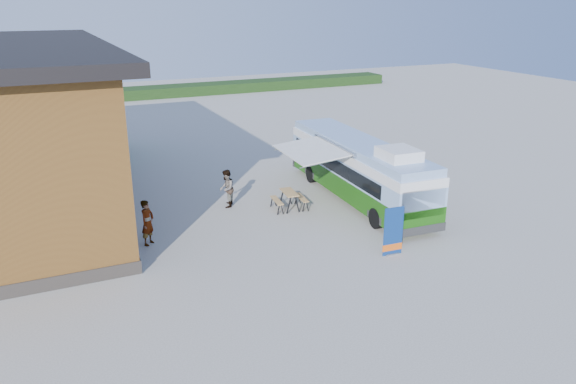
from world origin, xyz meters
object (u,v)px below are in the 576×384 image
person_b (227,189)px  slurry_tanker (100,134)px  bus (359,167)px  picnic_table (289,196)px  banner (393,236)px  person_a (148,223)px

person_b → slurry_tanker: (-4.25, 11.80, 0.52)m
bus → slurry_tanker: bus is taller
picnic_table → slurry_tanker: slurry_tanker is taller
bus → picnic_table: (-3.65, 0.13, -0.98)m
banner → picnic_table: banner is taller
person_a → person_b: size_ratio=1.03×
picnic_table → person_b: (-2.56, 1.51, 0.27)m
picnic_table → person_b: 2.99m
bus → banner: bearing=-106.3°
person_a → slurry_tanker: (-0.00, 14.58, 0.49)m
picnic_table → slurry_tanker: (-6.82, 13.31, 0.79)m
person_b → slurry_tanker: 12.55m
banner → picnic_table: (-1.55, 6.17, -0.16)m
person_a → person_b: person_a is taller
banner → slurry_tanker: bearing=116.1°
banner → picnic_table: bearing=106.9°
person_a → person_b: 5.08m
slurry_tanker → person_b: bearing=-64.4°
banner → person_a: banner is taller
bus → person_b: 6.46m
banner → slurry_tanker: slurry_tanker is taller
picnic_table → person_b: person_b is taller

